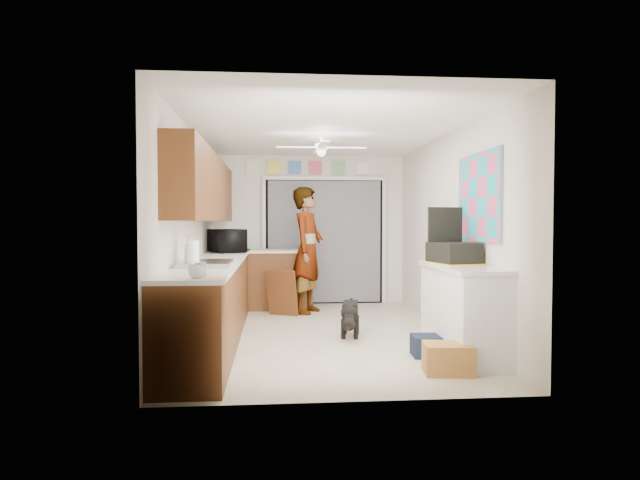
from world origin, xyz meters
name	(u,v)px	position (x,y,z in m)	size (l,w,h in m)	color
floor	(323,334)	(0.00, 0.00, 0.00)	(5.00, 5.00, 0.00)	beige
ceiling	(323,131)	(0.00, 0.00, 2.50)	(5.00, 5.00, 0.00)	white
wall_back	(310,230)	(0.00, 2.50, 1.25)	(3.20, 3.20, 0.00)	silver
wall_front	(352,240)	(0.00, -2.50, 1.25)	(3.20, 3.20, 0.00)	silver
wall_left	(191,233)	(-1.60, 0.00, 1.25)	(5.00, 5.00, 0.00)	silver
wall_right	(450,233)	(1.60, 0.00, 1.25)	(5.00, 5.00, 0.00)	silver
left_base_cabinets	(216,299)	(-1.30, 0.00, 0.45)	(0.60, 4.80, 0.90)	#5E3016
left_countertop	(217,260)	(-1.29, 0.00, 0.92)	(0.62, 4.80, 0.04)	white
upper_cabinets	(206,189)	(-1.44, 0.20, 1.80)	(0.32, 4.00, 0.80)	#5E3016
sink_basin	(206,264)	(-1.29, -1.00, 0.95)	(0.50, 0.76, 0.06)	silver
faucet	(187,255)	(-1.48, -1.00, 1.05)	(0.03, 0.03, 0.22)	silver
peninsula_base	(280,280)	(-0.50, 2.00, 0.45)	(1.00, 0.60, 0.90)	#5E3016
peninsula_top	(280,251)	(-0.50, 2.00, 0.92)	(1.04, 0.64, 0.04)	white
back_opening_recess	(324,242)	(0.25, 2.47, 1.05)	(2.00, 0.06, 2.10)	black
curtain_panel	(325,242)	(0.25, 2.43, 1.05)	(1.90, 0.03, 2.05)	gray
door_trim_left	(264,242)	(-0.77, 2.44, 1.05)	(0.06, 0.04, 2.10)	white
door_trim_right	(384,241)	(1.27, 2.44, 1.05)	(0.06, 0.04, 2.10)	white
door_trim_head	(325,178)	(0.25, 2.44, 2.12)	(2.10, 0.04, 0.06)	white
header_frame_0	(274,167)	(-0.60, 2.47, 2.30)	(0.22, 0.02, 0.22)	#E7E74D
header_frame_1	(295,167)	(-0.25, 2.47, 2.30)	(0.22, 0.02, 0.22)	#467DBC
header_frame_2	(316,168)	(0.10, 2.47, 2.30)	(0.22, 0.02, 0.22)	#DA526F
header_frame_3	(339,168)	(0.50, 2.47, 2.30)	(0.22, 0.02, 0.22)	#69B878
header_frame_4	(362,168)	(0.90, 2.47, 2.30)	(0.22, 0.02, 0.22)	white
route66_sign	(253,167)	(-0.95, 2.47, 2.30)	(0.22, 0.02, 0.26)	silver
right_counter_base	(463,313)	(1.35, -1.20, 0.45)	(0.50, 1.40, 0.90)	white
right_counter_top	(463,267)	(1.34, -1.20, 0.92)	(0.54, 1.44, 0.04)	white
abstract_painting	(479,197)	(1.58, -1.00, 1.65)	(0.03, 1.15, 0.95)	#DB5080
ceiling_fan	(321,148)	(0.00, 0.20, 2.32)	(1.14, 1.14, 0.24)	white
microwave	(227,241)	(-1.28, 1.32, 1.11)	(0.61, 0.42, 0.34)	black
soap_bottle	(190,251)	(-1.44, -1.08, 1.10)	(0.12, 0.12, 0.32)	silver
cup	(197,271)	(-1.20, -2.25, 1.00)	(0.14, 0.14, 0.11)	white
jar_a	(201,270)	(-1.18, -2.25, 1.00)	(0.09, 0.09, 0.13)	silver
jar_b	(196,271)	(-1.21, -2.25, 1.00)	(0.08, 0.08, 0.11)	silver
paper_towel_roll	(193,254)	(-1.40, -1.16, 1.07)	(0.12, 0.12, 0.26)	white
suitcase	(453,253)	(1.32, -0.97, 1.05)	(0.39, 0.53, 0.23)	black
suitcase_rim	(453,263)	(1.32, -0.97, 0.94)	(0.44, 0.58, 0.02)	yellow
suitcase_lid	(445,229)	(1.32, -0.68, 1.30)	(0.42, 0.03, 0.50)	black
cardboard_box	(448,359)	(0.99, -1.81, 0.14)	(0.44, 0.33, 0.27)	#B27837
navy_crate	(429,346)	(1.00, -1.18, 0.11)	(0.35, 0.29, 0.22)	black
cabinet_door_panel	(282,293)	(-0.49, 1.30, 0.34)	(0.46, 0.03, 0.69)	#5E3016
man	(308,250)	(-0.09, 1.55, 0.96)	(0.70, 0.46, 1.92)	white
dog	(350,317)	(0.32, -0.18, 0.23)	(0.26, 0.60, 0.47)	black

